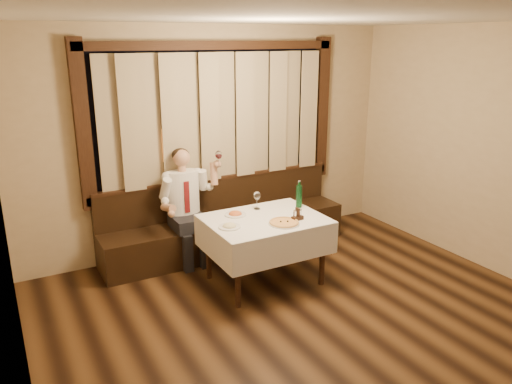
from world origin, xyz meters
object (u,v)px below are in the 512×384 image
banquette (225,227)px  dining_table (265,227)px  pizza (284,223)px  cruet_caddy (297,216)px  pasta_red (235,212)px  pasta_cream (229,225)px  green_bottle (299,196)px  seated_man (186,198)px

banquette → dining_table: 1.08m
pizza → cruet_caddy: bearing=10.5°
dining_table → pasta_red: bearing=135.3°
cruet_caddy → pizza: bearing=-175.7°
pasta_cream → green_bottle: size_ratio=0.72×
dining_table → seated_man: size_ratio=0.91×
pasta_red → cruet_caddy: cruet_caddy is taller
banquette → pizza: bearing=-85.9°
dining_table → seated_man: 1.10m
pasta_red → green_bottle: bearing=-7.6°
pizza → pasta_red: (-0.33, 0.49, 0.02)m
pasta_cream → green_bottle: bearing=11.6°
pasta_red → dining_table: bearing=-44.7°
banquette → pasta_red: 0.95m
dining_table → green_bottle: bearing=14.3°
green_bottle → cruet_caddy: (-0.25, -0.35, -0.09)m
banquette → green_bottle: size_ratio=10.01×
pizza → pasta_cream: 0.58m
banquette → seated_man: 0.75m
pasta_red → cruet_caddy: 0.69m
seated_man → pizza: bearing=-61.5°
cruet_caddy → banquette: bearing=96.6°
dining_table → cruet_caddy: size_ratio=9.28×
banquette → dining_table: bearing=-90.0°
dining_table → green_bottle: (0.53, 0.14, 0.24)m
pasta_cream → cruet_caddy: bearing=-11.3°
pizza → green_bottle: 0.60m
dining_table → green_bottle: size_ratio=3.97×
banquette → pasta_red: (-0.24, -0.78, 0.48)m
banquette → pasta_cream: bearing=-112.9°
dining_table → pasta_cream: size_ratio=5.49×
banquette → pizza: size_ratio=9.68×
pasta_cream → pasta_red: bearing=54.3°
pasta_cream → dining_table: bearing=8.4°
dining_table → pasta_cream: pasta_cream is taller
green_bottle → seated_man: bearing=143.6°
green_bottle → seated_man: (-1.08, 0.80, -0.08)m
pasta_red → cruet_caddy: size_ratio=1.74×
pasta_cream → cruet_caddy: size_ratio=1.69×
pizza → green_bottle: bearing=41.4°
green_bottle → dining_table: bearing=-165.7°
banquette → pasta_red: bearing=-107.0°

